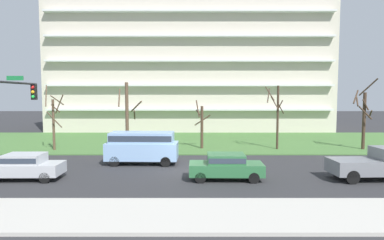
{
  "coord_description": "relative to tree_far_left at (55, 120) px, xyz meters",
  "views": [
    {
      "loc": [
        0.31,
        -21.57,
        5.12
      ],
      "look_at": [
        0.22,
        6.0,
        2.98
      ],
      "focal_mm": 31.0,
      "sensor_mm": 36.0,
      "label": 1
    }
  ],
  "objects": [
    {
      "name": "grass_lawn_strip",
      "position": [
        12.21,
        5.7,
        -2.8
      ],
      "size": [
        80.0,
        16.0,
        0.08
      ],
      "primitive_type": "cube",
      "color": "#477238",
      "rests_on": "ground"
    },
    {
      "name": "apartment_building",
      "position": [
        12.21,
        20.34,
        6.6
      ],
      "size": [
        38.83,
        14.23,
        18.88
      ],
      "color": "beige",
      "rests_on": "ground"
    },
    {
      "name": "tree_right",
      "position": [
        20.33,
        0.53,
        0.48
      ],
      "size": [
        1.7,
        2.2,
        5.92
      ],
      "color": "#423023",
      "rests_on": "ground"
    },
    {
      "name": "tree_center",
      "position": [
        13.42,
        0.99,
        -0.6
      ],
      "size": [
        1.54,
        1.45,
        4.58
      ],
      "color": "#4C3828",
      "rests_on": "ground"
    },
    {
      "name": "tree_far_left",
      "position": [
        0.0,
        0.0,
        0.0
      ],
      "size": [
        1.7,
        1.89,
        5.98
      ],
      "color": "brown",
      "rests_on": "ground"
    },
    {
      "name": "tree_far_right",
      "position": [
        28.32,
        0.47,
        0.31
      ],
      "size": [
        2.33,
        1.94,
        6.61
      ],
      "color": "#423023",
      "rests_on": "ground"
    },
    {
      "name": "pickup_gray_near_right",
      "position": [
        23.79,
        -10.29,
        -1.82
      ],
      "size": [
        5.49,
        2.25,
        1.95
      ],
      "rotation": [
        0.0,
        0.0,
        0.05
      ],
      "color": "slate",
      "rests_on": "ground"
    },
    {
      "name": "traffic_signal_mast",
      "position": [
        3.01,
        -13.05,
        1.38
      ],
      "size": [
        0.9,
        5.4,
        6.14
      ],
      "color": "black",
      "rests_on": "ground"
    },
    {
      "name": "tree_left",
      "position": [
        6.69,
        -0.01,
        0.42
      ],
      "size": [
        2.23,
        2.21,
        6.2
      ],
      "color": "brown",
      "rests_on": "ground"
    },
    {
      "name": "van_blue_center_right",
      "position": [
        8.87,
        -5.8,
        -1.44
      ],
      "size": [
        5.26,
        2.16,
        2.36
      ],
      "rotation": [
        0.0,
        0.0,
        3.11
      ],
      "color": "#8CB2E0",
      "rests_on": "ground"
    },
    {
      "name": "sidewalk_curb_near",
      "position": [
        12.21,
        -16.3,
        -2.76
      ],
      "size": [
        80.0,
        4.0,
        0.15
      ],
      "primitive_type": "cube",
      "color": "#BCB7AD",
      "rests_on": "ground"
    },
    {
      "name": "sedan_green_center_left",
      "position": [
        14.57,
        -10.3,
        -1.97
      ],
      "size": [
        4.43,
        1.87,
        1.57
      ],
      "rotation": [
        0.0,
        0.0,
        -0.02
      ],
      "color": "#2D6B3D",
      "rests_on": "ground"
    },
    {
      "name": "ground",
      "position": [
        12.21,
        -8.3,
        -2.84
      ],
      "size": [
        160.0,
        160.0,
        0.0
      ],
      "primitive_type": "plane",
      "color": "#2D2D30"
    },
    {
      "name": "sedan_silver_near_left",
      "position": [
        2.48,
        -10.3,
        -1.97
      ],
      "size": [
        4.42,
        1.85,
        1.57
      ],
      "rotation": [
        0.0,
        0.0,
        0.01
      ],
      "color": "#B7BABF",
      "rests_on": "ground"
    }
  ]
}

